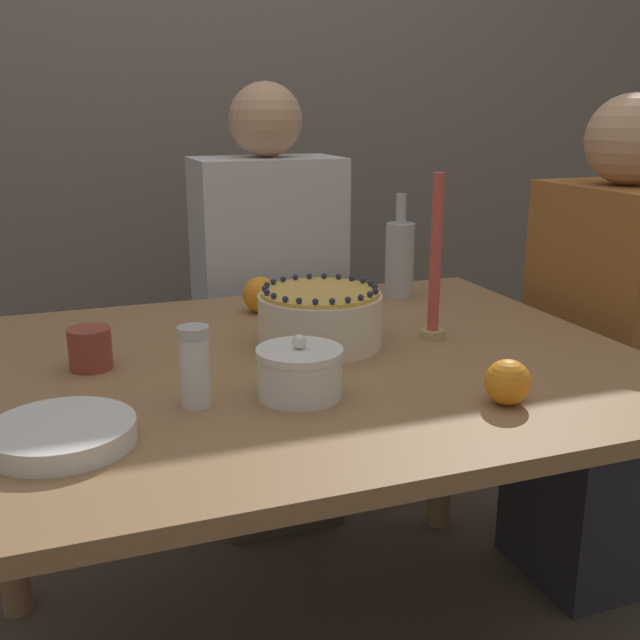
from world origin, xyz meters
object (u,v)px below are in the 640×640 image
at_px(bottle, 400,258).
at_px(candle, 435,271).
at_px(person_man_blue_shirt, 270,337).
at_px(person_woman_floral, 604,381).
at_px(cake, 320,318).
at_px(sugar_bowl, 300,372).
at_px(sugar_shaker, 195,366).

bearing_deg(bottle, candle, -104.43).
bearing_deg(person_man_blue_shirt, candle, 102.53).
bearing_deg(candle, person_woman_floral, 9.60).
xyz_separation_m(cake, candle, (0.23, -0.04, 0.09)).
bearing_deg(person_man_blue_shirt, sugar_bowl, 76.92).
xyz_separation_m(sugar_bowl, person_man_blue_shirt, (0.21, 0.90, -0.22)).
distance_m(cake, candle, 0.25).
distance_m(person_man_blue_shirt, person_woman_floral, 0.91).
distance_m(sugar_shaker, bottle, 0.81).
xyz_separation_m(person_man_blue_shirt, person_woman_floral, (0.70, -0.59, -0.01)).
xyz_separation_m(cake, bottle, (0.32, 0.30, 0.04)).
xyz_separation_m(sugar_shaker, candle, (0.53, 0.19, 0.08)).
distance_m(sugar_bowl, person_man_blue_shirt, 0.95).
xyz_separation_m(candle, person_man_blue_shirt, (-0.15, 0.69, -0.32)).
xyz_separation_m(sugar_shaker, person_woman_floral, (1.07, 0.28, -0.26)).
bearing_deg(sugar_bowl, bottle, 50.88).
bearing_deg(sugar_shaker, cake, 37.72).
xyz_separation_m(bottle, person_woman_floral, (0.46, -0.25, -0.30)).
height_order(cake, sugar_shaker, sugar_shaker).
bearing_deg(sugar_bowl, sugar_shaker, 173.35).
relative_size(sugar_bowl, person_woman_floral, 0.12).
bearing_deg(person_man_blue_shirt, sugar_shaker, 66.76).
xyz_separation_m(sugar_shaker, person_man_blue_shirt, (0.38, 0.88, -0.25)).
height_order(cake, bottle, bottle).
xyz_separation_m(sugar_bowl, candle, (0.36, 0.21, 0.10)).
bearing_deg(sugar_shaker, sugar_bowl, -6.65).
bearing_deg(sugar_shaker, bottle, 40.74).
distance_m(sugar_bowl, candle, 0.43).
bearing_deg(sugar_bowl, cake, 63.00).
bearing_deg(sugar_bowl, candle, 30.49).
distance_m(bottle, person_man_blue_shirt, 0.51).
xyz_separation_m(sugar_bowl, bottle, (0.45, 0.55, 0.06)).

